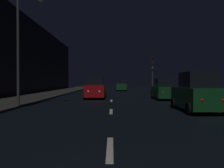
# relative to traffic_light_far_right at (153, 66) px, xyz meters

# --- Properties ---
(ground) EXTENTS (27.91, 84.00, 0.02)m
(ground) POSITION_rel_traffic_light_far_right_xyz_m (-5.45, -4.90, -3.66)
(ground) COLOR black
(sidewalk_left) EXTENTS (4.40, 84.00, 0.15)m
(sidewalk_left) POSITION_rel_traffic_light_far_right_xyz_m (-13.21, -4.90, -3.57)
(sidewalk_left) COLOR #33302D
(sidewalk_left) RESTS_ON ground
(building_facade_left) EXTENTS (0.80, 63.00, 9.40)m
(building_facade_left) POSITION_rel_traffic_light_far_right_xyz_m (-15.81, -8.40, 1.05)
(building_facade_left) COLOR black
(building_facade_left) RESTS_ON ground
(lane_centerline) EXTENTS (0.16, 16.64, 0.01)m
(lane_centerline) POSITION_rel_traffic_light_far_right_xyz_m (-5.45, -19.20, -3.64)
(lane_centerline) COLOR beige
(lane_centerline) RESTS_ON ground
(traffic_light_far_right) EXTENTS (0.34, 0.47, 5.01)m
(traffic_light_far_right) POSITION_rel_traffic_light_far_right_xyz_m (0.00, 0.00, 0.00)
(traffic_light_far_right) COLOR #38383A
(traffic_light_far_right) RESTS_ON ground
(streetlamp_overhead) EXTENTS (1.70, 0.44, 6.84)m
(streetlamp_overhead) POSITION_rel_traffic_light_far_right_xyz_m (-10.64, -17.60, 0.92)
(streetlamp_overhead) COLOR #2D2D30
(streetlamp_overhead) RESTS_ON ground
(car_approaching_headlights) EXTENTS (1.94, 4.19, 2.11)m
(car_approaching_headlights) POSITION_rel_traffic_light_far_right_xyz_m (-6.98, -9.33, -2.68)
(car_approaching_headlights) COLOR maroon
(car_approaching_headlights) RESTS_ON ground
(car_parked_right_near) EXTENTS (1.95, 4.23, 2.13)m
(car_parked_right_near) POSITION_rel_traffic_light_far_right_xyz_m (-0.80, -19.20, -2.68)
(car_parked_right_near) COLOR #0F3819
(car_parked_right_near) RESTS_ON ground
(car_distant_taillights) EXTENTS (1.86, 4.04, 2.03)m
(car_distant_taillights) POSITION_rel_traffic_light_far_right_xyz_m (-3.86, 9.07, -2.72)
(car_distant_taillights) COLOR #0F3819
(car_distant_taillights) RESTS_ON ground
(car_parked_right_far) EXTENTS (1.76, 3.81, 1.92)m
(car_parked_right_far) POSITION_rel_traffic_light_far_right_xyz_m (-0.80, -10.72, -2.77)
(car_parked_right_far) COLOR #0F3819
(car_parked_right_far) RESTS_ON ground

